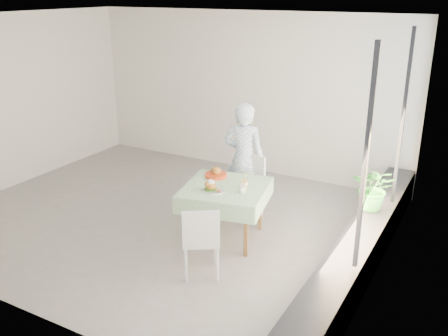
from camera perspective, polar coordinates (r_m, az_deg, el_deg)
The scene contains 17 objects.
floor at distance 7.31m, azimuth -6.65°, elevation -5.77°, with size 6.00×6.00×0.00m, color slate.
ceiling at distance 6.60m, azimuth -7.65°, elevation 16.70°, with size 6.00×6.00×0.00m, color white.
wall_back at distance 8.91m, azimuth 2.43°, elevation 8.57°, with size 6.00×0.02×2.80m, color silver.
wall_front at distance 5.13m, azimuth -23.68°, elevation -1.85°, with size 6.00×0.02×2.80m, color silver.
wall_left at distance 8.89m, azimuth -23.11°, elevation 6.97°, with size 0.02×5.00×2.80m, color silver.
wall_right at distance 5.66m, azimuth 18.32°, elevation 0.83°, with size 0.02×5.00×2.80m, color silver.
window_pane at distance 5.59m, azimuth 18.30°, elevation 3.30°, with size 0.01×4.80×2.18m, color #D1E0F9.
window_ledge at distance 6.15m, azimuth 15.32°, elevation -9.03°, with size 0.40×4.80×0.50m, color black.
cafe_table at distance 6.53m, azimuth 0.17°, elevation -4.41°, with size 1.23×1.23×0.74m.
chair_far at distance 7.17m, azimuth 2.31°, elevation -3.66°, with size 0.53×0.53×0.93m.
chair_near at distance 5.84m, azimuth -2.64°, elevation -9.69°, with size 0.57×0.57×0.88m.
diner at distance 7.17m, azimuth 2.29°, elevation 1.04°, with size 0.61×0.40×1.66m, color #84A9D4.
main_dish at distance 6.26m, azimuth -1.41°, elevation -2.23°, with size 0.30×0.30×0.15m.
juice_cup_orange at distance 6.39m, azimuth 2.40°, elevation -1.72°, with size 0.08×0.08×0.24m.
juice_cup_lemonade at distance 6.21m, azimuth 2.09°, elevation -2.39°, with size 0.08×0.08×0.24m.
second_dish at distance 6.73m, azimuth -0.95°, elevation -0.68°, with size 0.30×0.30×0.14m.
potted_plant at distance 6.53m, azimuth 16.80°, elevation -2.18°, with size 0.52×0.45×0.58m, color #2E7426.
Camera 1 is at (3.91, -5.30, 3.16)m, focal length 40.00 mm.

